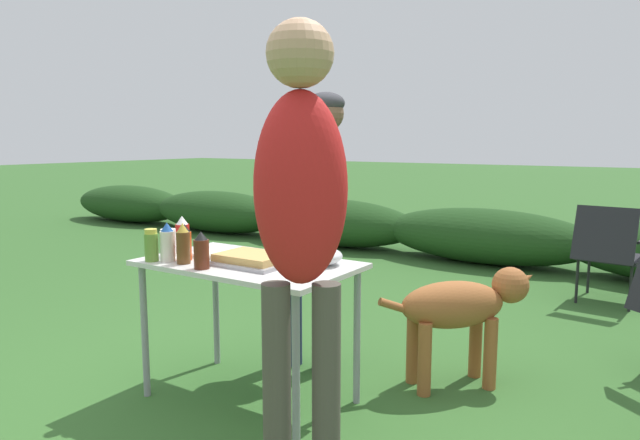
{
  "coord_description": "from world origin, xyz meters",
  "views": [
    {
      "loc": [
        1.86,
        -2.19,
        1.36
      ],
      "look_at": [
        0.05,
        0.6,
        0.89
      ],
      "focal_mm": 32.0,
      "sensor_mm": 36.0,
      "label": 1
    }
  ],
  "objects_px": {
    "paper_cup_stack": "(168,243)",
    "beer_bottle": "(183,244)",
    "hot_sauce_bottle": "(185,243)",
    "plate_stack": "(212,254)",
    "standing_person_in_olive_jacket": "(316,195)",
    "camp_chair_green_behind_table": "(608,249)",
    "food_tray": "(252,259)",
    "ketchup_bottle": "(183,236)",
    "mayo_bottle": "(167,243)",
    "folding_table": "(248,276)",
    "relish_jar": "(151,245)",
    "dog": "(462,308)",
    "standing_person_in_gray_fleece": "(301,217)",
    "mixing_bowl": "(321,256)",
    "bbq_sauce_bottle": "(201,251)"
  },
  "relations": [
    {
      "from": "standing_person_in_olive_jacket",
      "to": "standing_person_in_gray_fleece",
      "type": "relative_size",
      "value": 0.93
    },
    {
      "from": "standing_person_in_gray_fleece",
      "to": "camp_chair_green_behind_table",
      "type": "relative_size",
      "value": 2.12
    },
    {
      "from": "relish_jar",
      "to": "hot_sauce_bottle",
      "type": "bearing_deg",
      "value": 41.64
    },
    {
      "from": "bbq_sauce_bottle",
      "to": "camp_chair_green_behind_table",
      "type": "distance_m",
      "value": 3.52
    },
    {
      "from": "mayo_bottle",
      "to": "dog",
      "type": "bearing_deg",
      "value": 39.01
    },
    {
      "from": "food_tray",
      "to": "standing_person_in_gray_fleece",
      "type": "distance_m",
      "value": 0.9
    },
    {
      "from": "ketchup_bottle",
      "to": "hot_sauce_bottle",
      "type": "xyz_separation_m",
      "value": [
        0.15,
        -0.12,
        -0.01
      ]
    },
    {
      "from": "folding_table",
      "to": "paper_cup_stack",
      "type": "xyz_separation_m",
      "value": [
        -0.45,
        -0.12,
        0.15
      ]
    },
    {
      "from": "plate_stack",
      "to": "camp_chair_green_behind_table",
      "type": "bearing_deg",
      "value": 61.35
    },
    {
      "from": "plate_stack",
      "to": "standing_person_in_olive_jacket",
      "type": "distance_m",
      "value": 0.73
    },
    {
      "from": "beer_bottle",
      "to": "hot_sauce_bottle",
      "type": "distance_m",
      "value": 0.08
    },
    {
      "from": "beer_bottle",
      "to": "camp_chair_green_behind_table",
      "type": "xyz_separation_m",
      "value": [
        1.59,
        3.16,
        -0.37
      ]
    },
    {
      "from": "beer_bottle",
      "to": "dog",
      "type": "bearing_deg",
      "value": 41.67
    },
    {
      "from": "plate_stack",
      "to": "paper_cup_stack",
      "type": "height_order",
      "value": "paper_cup_stack"
    },
    {
      "from": "beer_bottle",
      "to": "relish_jar",
      "type": "bearing_deg",
      "value": -165.14
    },
    {
      "from": "mayo_bottle",
      "to": "food_tray",
      "type": "bearing_deg",
      "value": 22.48
    },
    {
      "from": "mayo_bottle",
      "to": "relish_jar",
      "type": "distance_m",
      "value": 0.08
    },
    {
      "from": "mixing_bowl",
      "to": "beer_bottle",
      "type": "bearing_deg",
      "value": -149.51
    },
    {
      "from": "plate_stack",
      "to": "hot_sauce_bottle",
      "type": "bearing_deg",
      "value": -102.32
    },
    {
      "from": "mixing_bowl",
      "to": "ketchup_bottle",
      "type": "height_order",
      "value": "ketchup_bottle"
    },
    {
      "from": "mayo_bottle",
      "to": "ketchup_bottle",
      "type": "distance_m",
      "value": 0.21
    },
    {
      "from": "dog",
      "to": "food_tray",
      "type": "bearing_deg",
      "value": -90.0
    },
    {
      "from": "mixing_bowl",
      "to": "dog",
      "type": "height_order",
      "value": "mixing_bowl"
    },
    {
      "from": "food_tray",
      "to": "hot_sauce_bottle",
      "type": "distance_m",
      "value": 0.38
    },
    {
      "from": "mayo_bottle",
      "to": "camp_chair_green_behind_table",
      "type": "distance_m",
      "value": 3.61
    },
    {
      "from": "paper_cup_stack",
      "to": "standing_person_in_olive_jacket",
      "type": "height_order",
      "value": "standing_person_in_olive_jacket"
    },
    {
      "from": "mixing_bowl",
      "to": "paper_cup_stack",
      "type": "xyz_separation_m",
      "value": [
        -0.8,
        -0.27,
        0.03
      ]
    },
    {
      "from": "plate_stack",
      "to": "standing_person_in_olive_jacket",
      "type": "xyz_separation_m",
      "value": [
        0.26,
        0.62,
        0.28
      ]
    },
    {
      "from": "paper_cup_stack",
      "to": "beer_bottle",
      "type": "bearing_deg",
      "value": -22.8
    },
    {
      "from": "plate_stack",
      "to": "ketchup_bottle",
      "type": "relative_size",
      "value": 1.04
    },
    {
      "from": "relish_jar",
      "to": "standing_person_in_olive_jacket",
      "type": "distance_m",
      "value": 1.01
    },
    {
      "from": "mayo_bottle",
      "to": "bbq_sauce_bottle",
      "type": "height_order",
      "value": "mayo_bottle"
    },
    {
      "from": "food_tray",
      "to": "mayo_bottle",
      "type": "distance_m",
      "value": 0.46
    },
    {
      "from": "paper_cup_stack",
      "to": "beer_bottle",
      "type": "xyz_separation_m",
      "value": [
        0.2,
        -0.08,
        0.02
      ]
    },
    {
      "from": "folding_table",
      "to": "mayo_bottle",
      "type": "bearing_deg",
      "value": -149.69
    },
    {
      "from": "ketchup_bottle",
      "to": "dog",
      "type": "relative_size",
      "value": 0.29
    },
    {
      "from": "mayo_bottle",
      "to": "standing_person_in_gray_fleece",
      "type": "height_order",
      "value": "standing_person_in_gray_fleece"
    },
    {
      "from": "bbq_sauce_bottle",
      "to": "hot_sauce_bottle",
      "type": "xyz_separation_m",
      "value": [
        -0.21,
        0.1,
        0.0
      ]
    },
    {
      "from": "food_tray",
      "to": "ketchup_bottle",
      "type": "xyz_separation_m",
      "value": [
        -0.51,
        0.02,
        0.07
      ]
    },
    {
      "from": "mayo_bottle",
      "to": "hot_sauce_bottle",
      "type": "bearing_deg",
      "value": 48.94
    },
    {
      "from": "plate_stack",
      "to": "camp_chair_green_behind_table",
      "type": "xyz_separation_m",
      "value": [
        1.61,
        2.94,
        -0.28
      ]
    },
    {
      "from": "mixing_bowl",
      "to": "bbq_sauce_bottle",
      "type": "relative_size",
      "value": 1.17
    },
    {
      "from": "folding_table",
      "to": "mayo_bottle",
      "type": "distance_m",
      "value": 0.45
    },
    {
      "from": "camp_chair_green_behind_table",
      "to": "bbq_sauce_bottle",
      "type": "bearing_deg",
      "value": -109.27
    },
    {
      "from": "camp_chair_green_behind_table",
      "to": "standing_person_in_olive_jacket",
      "type": "bearing_deg",
      "value": -115.42
    },
    {
      "from": "bbq_sauce_bottle",
      "to": "mixing_bowl",
      "type": "bearing_deg",
      "value": 41.48
    },
    {
      "from": "relish_jar",
      "to": "dog",
      "type": "distance_m",
      "value": 1.7
    },
    {
      "from": "plate_stack",
      "to": "camp_chair_green_behind_table",
      "type": "distance_m",
      "value": 3.36
    },
    {
      "from": "relish_jar",
      "to": "camp_chair_green_behind_table",
      "type": "xyz_separation_m",
      "value": [
        1.77,
        3.21,
        -0.35
      ]
    },
    {
      "from": "camp_chair_green_behind_table",
      "to": "hot_sauce_bottle",
      "type": "bearing_deg",
      "value": -113.14
    }
  ]
}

